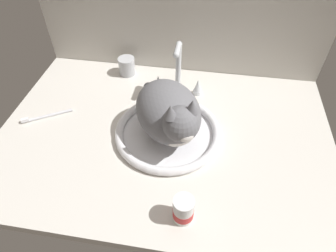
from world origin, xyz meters
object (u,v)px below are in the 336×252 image
Objects in this scene: sink_basin at (168,132)px; toothbrush at (46,116)px; pill_bottle at (183,210)px; metal_jar at (127,66)px; cat at (170,113)px; faucet at (178,76)px.

sink_basin is 43.80cm from toothbrush.
metal_jar is at bearing 117.09° from pill_bottle.
metal_jar is at bearing 125.10° from sink_basin.
cat is at bearing -60.62° from sink_basin.
pill_bottle reaches higher than sink_basin.
toothbrush is (-43.78, 1.29, -0.60)cm from sink_basin.
metal_jar is (-22.24, 31.64, 2.38)cm from sink_basin.
cat is at bearing -87.95° from faucet.
pill_bottle is (8.67, -51.33, -4.11)cm from faucet.
toothbrush is (-52.45, 30.09, -3.21)cm from pill_bottle.
cat is 4.37× the size of pill_bottle.
faucet is at bearing 92.05° from cat.
metal_jar reaches higher than sink_basin.
sink_basin is at bearing -1.69° from toothbrush.
sink_basin is 30.19cm from pill_bottle.
cat is (0.86, -24.07, 3.13)cm from faucet.
sink_basin is 23.51cm from faucet.
cat reaches higher than sink_basin.
pill_bottle reaches higher than toothbrush.
sink_basin is at bearing 119.38° from cat.
sink_basin is 4.90× the size of metal_jar.
metal_jar is at bearing 124.86° from cat.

